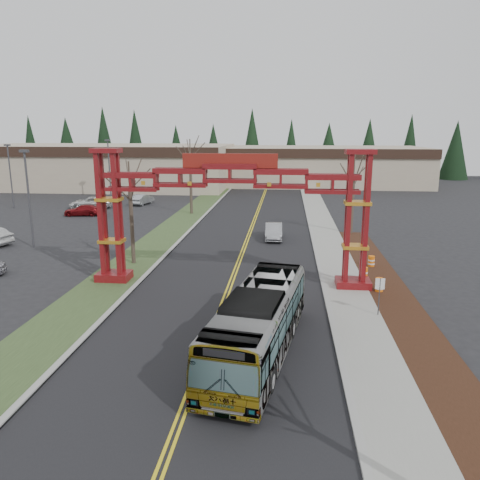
# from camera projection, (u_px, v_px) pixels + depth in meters

# --- Properties ---
(ground) EXTENTS (200.00, 200.00, 0.00)m
(ground) POSITION_uv_depth(u_px,v_px,m) (158.00, 480.00, 13.70)
(ground) COLOR black
(ground) RESTS_ON ground
(road) EXTENTS (12.00, 110.00, 0.02)m
(road) POSITION_uv_depth(u_px,v_px,m) (241.00, 257.00, 37.92)
(road) COLOR black
(road) RESTS_ON ground
(lane_line_left) EXTENTS (0.12, 100.00, 0.01)m
(lane_line_left) POSITION_uv_depth(u_px,v_px,m) (239.00, 257.00, 37.93)
(lane_line_left) COLOR yellow
(lane_line_left) RESTS_ON road
(lane_line_right) EXTENTS (0.12, 100.00, 0.01)m
(lane_line_right) POSITION_uv_depth(u_px,v_px,m) (242.00, 257.00, 37.91)
(lane_line_right) COLOR yellow
(lane_line_right) RESTS_ON road
(curb_right) EXTENTS (0.30, 110.00, 0.15)m
(curb_right) POSITION_uv_depth(u_px,v_px,m) (317.00, 258.00, 37.31)
(curb_right) COLOR #9F9F9A
(curb_right) RESTS_ON ground
(sidewalk_right) EXTENTS (2.60, 110.00, 0.14)m
(sidewalk_right) POSITION_uv_depth(u_px,v_px,m) (336.00, 258.00, 37.17)
(sidewalk_right) COLOR gray
(sidewalk_right) RESTS_ON ground
(landscape_strip) EXTENTS (2.60, 50.00, 0.12)m
(landscape_strip) POSITION_uv_depth(u_px,v_px,m) (422.00, 343.00, 22.39)
(landscape_strip) COLOR black
(landscape_strip) RESTS_ON ground
(grass_median) EXTENTS (4.00, 110.00, 0.08)m
(grass_median) POSITION_uv_depth(u_px,v_px,m) (145.00, 254.00, 38.69)
(grass_median) COLOR #314824
(grass_median) RESTS_ON ground
(curb_left) EXTENTS (0.30, 110.00, 0.15)m
(curb_left) POSITION_uv_depth(u_px,v_px,m) (167.00, 254.00, 38.50)
(curb_left) COLOR #9F9F9A
(curb_left) RESTS_ON ground
(gateway_arch) EXTENTS (18.20, 1.60, 8.90)m
(gateway_arch) POSITION_uv_depth(u_px,v_px,m) (230.00, 195.00, 29.78)
(gateway_arch) COLOR #620C0D
(gateway_arch) RESTS_ON ground
(retail_building_west) EXTENTS (46.00, 22.30, 7.50)m
(retail_building_west) POSITION_uv_depth(u_px,v_px,m) (103.00, 166.00, 85.47)
(retail_building_west) COLOR tan
(retail_building_west) RESTS_ON ground
(retail_building_east) EXTENTS (38.00, 20.30, 7.00)m
(retail_building_east) POSITION_uv_depth(u_px,v_px,m) (321.00, 165.00, 89.40)
(retail_building_east) COLOR tan
(retail_building_east) RESTS_ON ground
(conifer_treeline) EXTENTS (116.10, 5.60, 13.00)m
(conifer_treeline) POSITION_uv_depth(u_px,v_px,m) (272.00, 147.00, 101.34)
(conifer_treeline) COLOR black
(conifer_treeline) RESTS_ON ground
(transit_bus) EXTENTS (4.45, 11.45, 3.11)m
(transit_bus) POSITION_uv_depth(u_px,v_px,m) (259.00, 323.00, 21.02)
(transit_bus) COLOR #97999E
(transit_bus) RESTS_ON ground
(silver_sedan) EXTENTS (1.68, 4.51, 1.47)m
(silver_sedan) POSITION_uv_depth(u_px,v_px,m) (274.00, 231.00, 44.03)
(silver_sedan) COLOR #A5A8AD
(silver_sedan) RESTS_ON ground
(parked_car_mid_a) EXTENTS (4.66, 2.33, 1.30)m
(parked_car_mid_a) POSITION_uv_depth(u_px,v_px,m) (83.00, 210.00, 56.29)
(parked_car_mid_a) COLOR maroon
(parked_car_mid_a) RESTS_ON ground
(parked_car_far_a) EXTENTS (2.31, 4.56, 1.43)m
(parked_car_far_a) POSITION_uv_depth(u_px,v_px,m) (142.00, 199.00, 64.79)
(parked_car_far_a) COLOR #A0A4A8
(parked_car_far_a) RESTS_ON ground
(parked_car_far_b) EXTENTS (5.88, 3.88, 1.50)m
(parked_car_far_b) POSITION_uv_depth(u_px,v_px,m) (91.00, 203.00, 61.62)
(parked_car_far_b) COLOR white
(parked_car_far_b) RESTS_ON ground
(bare_tree_median_mid) EXTENTS (2.99, 2.99, 7.80)m
(bare_tree_median_mid) POSITION_uv_depth(u_px,v_px,m) (130.00, 189.00, 34.66)
(bare_tree_median_mid) COLOR #382D26
(bare_tree_median_mid) RESTS_ON ground
(bare_tree_median_far) EXTENTS (3.38, 3.38, 9.04)m
(bare_tree_median_far) POSITION_uv_depth(u_px,v_px,m) (190.00, 158.00, 55.97)
(bare_tree_median_far) COLOR #382D26
(bare_tree_median_far) RESTS_ON ground
(bare_tree_right_far) EXTENTS (3.43, 3.43, 7.96)m
(bare_tree_right_far) POSITION_uv_depth(u_px,v_px,m) (354.00, 177.00, 45.04)
(bare_tree_right_far) COLOR #382D26
(bare_tree_right_far) RESTS_ON ground
(light_pole_near) EXTENTS (0.73, 0.37, 8.44)m
(light_pole_near) POSITION_uv_depth(u_px,v_px,m) (28.00, 192.00, 39.90)
(light_pole_near) COLOR #3F3F44
(light_pole_near) RESTS_ON ground
(light_pole_mid) EXTENTS (0.72, 0.36, 8.31)m
(light_pole_mid) POSITION_uv_depth(u_px,v_px,m) (10.00, 172.00, 60.79)
(light_pole_mid) COLOR #3F3F44
(light_pole_mid) RESTS_ON ground
(light_pole_far) EXTENTS (0.76, 0.38, 8.78)m
(light_pole_far) POSITION_uv_depth(u_px,v_px,m) (109.00, 166.00, 67.55)
(light_pole_far) COLOR #3F3F44
(light_pole_far) RESTS_ON ground
(street_sign) EXTENTS (0.51, 0.06, 2.23)m
(street_sign) POSITION_uv_depth(u_px,v_px,m) (380.00, 289.00, 25.30)
(street_sign) COLOR #3F3F44
(street_sign) RESTS_ON ground
(barrel_south) EXTENTS (0.52, 0.52, 0.97)m
(barrel_south) POSITION_uv_depth(u_px,v_px,m) (379.00, 286.00, 29.41)
(barrel_south) COLOR orange
(barrel_south) RESTS_ON ground
(barrel_mid) EXTENTS (0.54, 0.54, 1.00)m
(barrel_mid) POSITION_uv_depth(u_px,v_px,m) (364.00, 274.00, 31.63)
(barrel_mid) COLOR orange
(barrel_mid) RESTS_ON ground
(barrel_north) EXTENTS (0.49, 0.49, 0.90)m
(barrel_north) POSITION_uv_depth(u_px,v_px,m) (371.00, 262.00, 34.85)
(barrel_north) COLOR orange
(barrel_north) RESTS_ON ground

